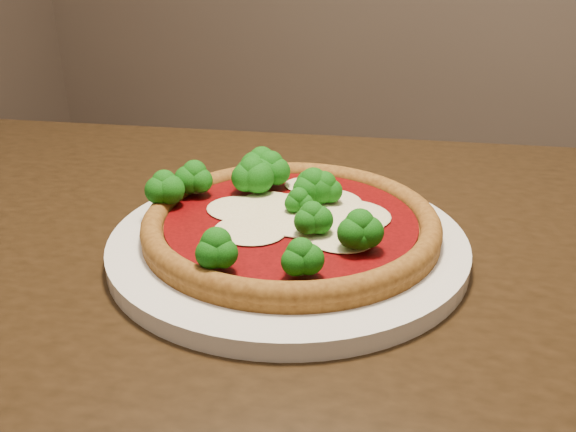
% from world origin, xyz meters
% --- Properties ---
extents(dining_table, '(1.31, 1.00, 0.75)m').
position_xyz_m(dining_table, '(0.12, 0.11, 0.64)').
color(dining_table, black).
rests_on(dining_table, floor).
extents(plate, '(0.36, 0.36, 0.02)m').
position_xyz_m(plate, '(0.12, 0.08, 0.76)').
color(plate, silver).
rests_on(plate, dining_table).
extents(pizza, '(0.30, 0.30, 0.06)m').
position_xyz_m(pizza, '(0.11, 0.09, 0.79)').
color(pizza, brown).
rests_on(pizza, plate).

